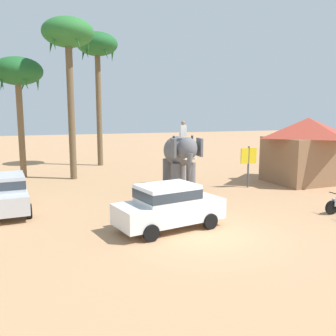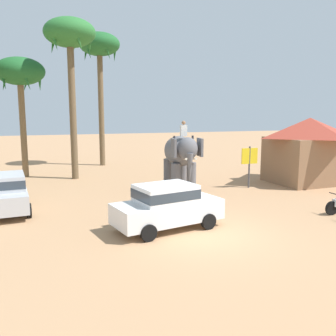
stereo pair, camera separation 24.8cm
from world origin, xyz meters
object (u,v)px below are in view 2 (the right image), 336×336
(elephant_with_mahout, at_px, (180,154))
(palm_tree_left_of_road, at_px, (100,50))
(car_sedan_foreground, at_px, (167,205))
(signboard_yellow, at_px, (249,159))
(palm_tree_behind_elephant, at_px, (20,75))
(roadside_hut, at_px, (309,148))
(car_parked_far_side, at_px, (6,192))
(palm_tree_far_back, at_px, (70,39))

(elephant_with_mahout, relative_size, palm_tree_left_of_road, 0.38)
(car_sedan_foreground, height_order, signboard_yellow, signboard_yellow)
(palm_tree_left_of_road, distance_m, signboard_yellow, 15.38)
(palm_tree_behind_elephant, height_order, palm_tree_left_of_road, palm_tree_left_of_road)
(car_sedan_foreground, xyz_separation_m, palm_tree_behind_elephant, (-5.57, 13.60, 5.81))
(palm_tree_behind_elephant, bearing_deg, roadside_hut, -24.80)
(car_sedan_foreground, bearing_deg, palm_tree_behind_elephant, 112.29)
(car_parked_far_side, distance_m, signboard_yellow, 12.90)
(elephant_with_mahout, relative_size, signboard_yellow, 1.64)
(palm_tree_behind_elephant, xyz_separation_m, roadside_hut, (16.72, -7.72, -4.62))
(car_parked_far_side, height_order, elephant_with_mahout, elephant_with_mahout)
(car_sedan_foreground, xyz_separation_m, car_parked_far_side, (-5.95, 4.37, 0.00))
(palm_tree_behind_elephant, bearing_deg, palm_tree_far_back, -30.30)
(car_sedan_foreground, distance_m, palm_tree_behind_elephant, 15.80)
(car_sedan_foreground, bearing_deg, palm_tree_left_of_road, 89.44)
(palm_tree_behind_elephant, distance_m, palm_tree_left_of_road, 7.24)
(car_parked_far_side, distance_m, palm_tree_far_back, 11.37)
(car_parked_far_side, bearing_deg, roadside_hut, 5.02)
(palm_tree_far_back, distance_m, roadside_hut, 16.26)
(signboard_yellow, bearing_deg, car_sedan_foreground, -140.67)
(palm_tree_left_of_road, bearing_deg, car_parked_far_side, -115.34)
(signboard_yellow, bearing_deg, palm_tree_far_back, 146.56)
(palm_tree_left_of_road, bearing_deg, car_sedan_foreground, -90.56)
(palm_tree_far_back, bearing_deg, roadside_hut, -23.46)
(palm_tree_far_back, xyz_separation_m, roadside_hut, (13.60, -5.90, -6.70))
(palm_tree_far_back, bearing_deg, signboard_yellow, -33.44)
(car_sedan_foreground, bearing_deg, signboard_yellow, 39.33)
(palm_tree_left_of_road, bearing_deg, palm_tree_far_back, -115.38)
(elephant_with_mahout, height_order, roadside_hut, roadside_hut)
(elephant_with_mahout, height_order, palm_tree_far_back, palm_tree_far_back)
(elephant_with_mahout, bearing_deg, palm_tree_far_back, 135.67)
(roadside_hut, relative_size, signboard_yellow, 2.14)
(palm_tree_far_back, distance_m, signboard_yellow, 13.24)
(palm_tree_behind_elephant, distance_m, signboard_yellow, 15.61)
(palm_tree_left_of_road, xyz_separation_m, palm_tree_far_back, (-2.62, -5.52, -0.33))
(palm_tree_behind_elephant, xyz_separation_m, palm_tree_left_of_road, (5.74, 3.69, 2.41))
(car_sedan_foreground, relative_size, palm_tree_far_back, 0.43)
(elephant_with_mahout, height_order, palm_tree_behind_elephant, palm_tree_behind_elephant)
(car_sedan_foreground, distance_m, palm_tree_left_of_road, 19.14)
(car_sedan_foreground, relative_size, car_parked_far_side, 1.03)
(signboard_yellow, bearing_deg, roadside_hut, 3.32)
(car_parked_far_side, xyz_separation_m, roadside_hut, (17.10, 1.50, 1.20))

